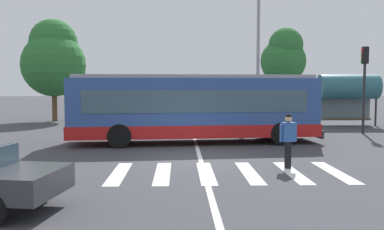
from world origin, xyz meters
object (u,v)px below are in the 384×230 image
at_px(parked_car_white, 148,110).
at_px(background_tree_left, 54,58).
at_px(twin_arm_street_lamp, 258,30).
at_px(traffic_light_far_corner, 364,75).
at_px(parked_car_teal, 113,109).
at_px(bus_stop_shelter, 348,88).
at_px(city_transit_bus, 194,108).
at_px(parked_car_charcoal, 187,110).
at_px(background_tree_right, 284,56).
at_px(pedestrian_crossing_street, 288,138).
at_px(parked_car_blue, 220,110).

bearing_deg(parked_car_white, background_tree_left, -173.73).
bearing_deg(twin_arm_street_lamp, traffic_light_far_corner, -46.33).
height_order(parked_car_teal, background_tree_left, background_tree_left).
relative_size(bus_stop_shelter, background_tree_left, 0.51).
height_order(city_transit_bus, parked_car_white, city_transit_bus).
bearing_deg(parked_car_charcoal, bus_stop_shelter, -25.65).
bearing_deg(twin_arm_street_lamp, parked_car_white, 151.79).
height_order(background_tree_left, background_tree_right, background_tree_left).
xyz_separation_m(city_transit_bus, pedestrian_crossing_street, (2.75, -5.85, -0.62)).
relative_size(city_transit_bus, bus_stop_shelter, 3.03).
bearing_deg(parked_car_charcoal, traffic_light_far_corner, -43.39).
height_order(twin_arm_street_lamp, background_tree_right, twin_arm_street_lamp).
height_order(parked_car_blue, background_tree_right, background_tree_right).
height_order(twin_arm_street_lamp, background_tree_left, twin_arm_street_lamp).
distance_m(traffic_light_far_corner, background_tree_right, 11.79).
bearing_deg(pedestrian_crossing_street, background_tree_right, 76.42).
bearing_deg(twin_arm_street_lamp, pedestrian_crossing_street, -96.79).
bearing_deg(twin_arm_street_lamp, bus_stop_shelter, -10.57).
bearing_deg(parked_car_teal, city_transit_bus, -66.25).
relative_size(pedestrian_crossing_street, parked_car_charcoal, 0.37).
bearing_deg(traffic_light_far_corner, city_transit_bus, -159.98).
distance_m(parked_car_charcoal, traffic_light_far_corner, 13.05).
bearing_deg(background_tree_right, pedestrian_crossing_street, -103.58).
distance_m(pedestrian_crossing_street, bus_stop_shelter, 15.10).
bearing_deg(traffic_light_far_corner, background_tree_right, 97.16).
relative_size(parked_car_blue, background_tree_right, 0.65).
height_order(parked_car_teal, parked_car_charcoal, same).
xyz_separation_m(traffic_light_far_corner, background_tree_left, (-18.84, 8.25, 1.38)).
height_order(city_transit_bus, traffic_light_far_corner, traffic_light_far_corner).
height_order(city_transit_bus, twin_arm_street_lamp, twin_arm_street_lamp).
xyz_separation_m(pedestrian_crossing_street, parked_car_blue, (-0.39, 17.96, -0.20)).
relative_size(parked_car_teal, parked_car_blue, 0.99).
distance_m(parked_car_blue, traffic_light_far_corner, 11.36).
height_order(pedestrian_crossing_street, twin_arm_street_lamp, twin_arm_street_lamp).
relative_size(city_transit_bus, twin_arm_street_lamp, 1.12).
xyz_separation_m(parked_car_charcoal, twin_arm_street_lamp, (4.55, -3.81, 5.35)).
bearing_deg(background_tree_right, traffic_light_far_corner, -82.84).
bearing_deg(background_tree_right, city_transit_bus, -117.48).
height_order(parked_car_white, traffic_light_far_corner, traffic_light_far_corner).
xyz_separation_m(background_tree_left, background_tree_right, (17.39, 3.32, 0.39)).
bearing_deg(parked_car_blue, city_transit_bus, -101.02).
bearing_deg(parked_car_white, pedestrian_crossing_street, -72.54).
distance_m(parked_car_white, twin_arm_street_lamp, 9.97).
bearing_deg(parked_car_teal, pedestrian_crossing_street, -65.81).
xyz_separation_m(pedestrian_crossing_street, bus_stop_shelter, (7.23, 13.18, 1.45)).
bearing_deg(parked_car_white, parked_car_teal, 170.90).
distance_m(city_transit_bus, parked_car_white, 12.71).
height_order(pedestrian_crossing_street, background_tree_left, background_tree_left).
distance_m(city_transit_bus, background_tree_right, 17.13).
relative_size(parked_car_charcoal, traffic_light_far_corner, 1.00).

